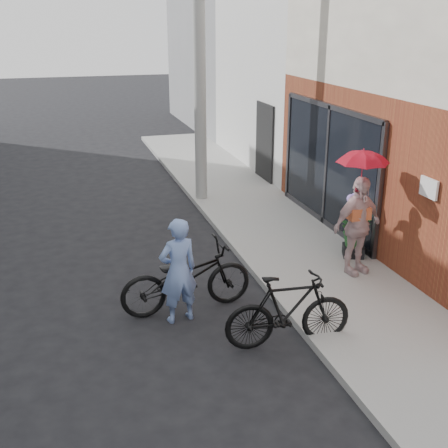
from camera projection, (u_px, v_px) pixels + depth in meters
name	position (u px, v px, depth m)	size (l,w,h in m)	color
ground	(233.00, 331.00, 8.06)	(80.00, 80.00, 0.00)	black
sidewalk	(308.00, 257.00, 10.41)	(2.20, 24.00, 0.12)	#9A9994
curb	(249.00, 265.00, 10.09)	(0.12, 24.00, 0.12)	#9E9E99
plaster_building	(370.00, 45.00, 16.91)	(8.00, 6.00, 7.00)	silver
east_building_far	(282.00, 38.00, 23.20)	(8.00, 8.00, 7.00)	gray
utility_pole	(199.00, 53.00, 12.55)	(0.28, 0.28, 7.00)	#9E9E99
officer	(178.00, 271.00, 8.10)	(0.58, 0.38, 1.60)	#728ECC
bike_left	(186.00, 278.00, 8.49)	(0.71, 2.04, 1.07)	black
bike_right	(288.00, 311.00, 7.55)	(0.50, 1.76, 1.06)	black
kimono_woman	(357.00, 226.00, 9.38)	(0.99, 0.41, 1.70)	beige
parasol	(363.00, 155.00, 8.97)	(0.81, 0.81, 0.71)	red
planter	(353.00, 251.00, 10.30)	(0.37, 0.37, 0.19)	black
potted_plant	(355.00, 229.00, 10.16)	(0.58, 0.50, 0.64)	#28662D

